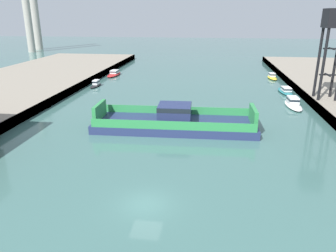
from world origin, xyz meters
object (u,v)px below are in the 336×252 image
at_px(moored_boat_near_left, 114,74).
at_px(crane_tower, 335,28).
at_px(moored_boat_mid_right, 293,103).
at_px(smokestack_distant_a, 34,7).
at_px(chain_ferry, 175,121).
at_px(moored_boat_near_right, 272,77).
at_px(moored_boat_far_left, 286,91).
at_px(moored_boat_mid_left, 96,84).
at_px(smokestack_distant_b, 25,1).

xyz_separation_m(moored_boat_near_left, crane_tower, (43.42, -23.86, 12.26)).
height_order(moored_boat_mid_right, smokestack_distant_a, smokestack_distant_a).
bearing_deg(smokestack_distant_a, chain_ferry, -53.62).
xyz_separation_m(moored_boat_near_right, moored_boat_far_left, (0.08, -15.13, -0.03)).
bearing_deg(chain_ferry, smokestack_distant_a, 126.38).
distance_m(moored_boat_mid_left, smokestack_distant_b, 80.40).
distance_m(moored_boat_mid_left, moored_boat_mid_right, 40.22).
height_order(moored_boat_mid_left, smokestack_distant_b, smokestack_distant_b).
distance_m(chain_ferry, moored_boat_near_right, 43.66).
relative_size(moored_boat_mid_right, crane_tower, 0.51).
height_order(moored_boat_far_left, crane_tower, crane_tower).
height_order(chain_ferry, moored_boat_mid_left, chain_ferry).
relative_size(chain_ferry, moored_boat_mid_right, 3.02).
height_order(chain_ferry, moored_boat_far_left, chain_ferry).
distance_m(moored_boat_near_right, smokestack_distant_a, 108.78).
bearing_deg(moored_boat_mid_left, moored_boat_mid_right, -16.26).
height_order(moored_boat_near_left, smokestack_distant_b, smokestack_distant_b).
relative_size(moored_boat_near_right, smokestack_distant_a, 0.17).
distance_m(moored_boat_near_left, moored_boat_near_right, 39.19).
distance_m(moored_boat_near_right, moored_boat_mid_left, 41.78).
xyz_separation_m(moored_boat_mid_right, smokestack_distant_a, (-89.91, 82.93, 17.01)).
bearing_deg(chain_ferry, moored_boat_far_left, 50.98).
xyz_separation_m(moored_boat_near_left, moored_boat_far_left, (39.26, -14.29, -0.01)).
relative_size(chain_ferry, smokestack_distant_a, 0.66).
distance_m(moored_boat_far_left, smokestack_distant_b, 109.54).
distance_m(moored_boat_near_left, moored_boat_mid_right, 45.55).
bearing_deg(smokestack_distant_b, crane_tower, -37.81).
bearing_deg(moored_boat_near_right, moored_boat_near_left, -178.77).
height_order(moored_boat_mid_left, crane_tower, crane_tower).
bearing_deg(chain_ferry, crane_tower, 31.41).
height_order(moored_boat_near_right, moored_boat_far_left, moored_boat_near_right).
xyz_separation_m(moored_boat_near_right, smokestack_distant_a, (-90.66, 57.64, 17.10)).
bearing_deg(moored_boat_far_left, moored_boat_mid_left, 178.41).
bearing_deg(crane_tower, moored_boat_mid_right, -173.26).
distance_m(chain_ferry, moored_boat_mid_left, 32.08).
bearing_deg(moored_boat_near_left, moored_boat_mid_right, -32.46).
bearing_deg(crane_tower, moored_boat_mid_left, 166.24).
distance_m(chain_ferry, moored_boat_far_left, 30.89).
bearing_deg(smokestack_distant_a, smokestack_distant_b, -76.56).
bearing_deg(moored_boat_mid_left, moored_boat_near_right, 19.62).
relative_size(moored_boat_mid_left, smokestack_distant_b, 0.14).
xyz_separation_m(moored_boat_mid_left, moored_boat_mid_right, (38.61, -11.26, 0.09)).
bearing_deg(moored_boat_near_right, crane_tower, -80.26).
bearing_deg(moored_boat_mid_left, moored_boat_far_left, -1.59).
relative_size(moored_boat_near_left, moored_boat_near_right, 1.32).
bearing_deg(moored_boat_near_left, moored_boat_mid_left, -90.75).
bearing_deg(smokestack_distant_b, moored_boat_far_left, -35.15).
bearing_deg(moored_boat_near_right, smokestack_distant_b, 151.94).
relative_size(moored_boat_mid_left, moored_boat_far_left, 0.71).
distance_m(crane_tower, smokestack_distant_b, 117.09).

